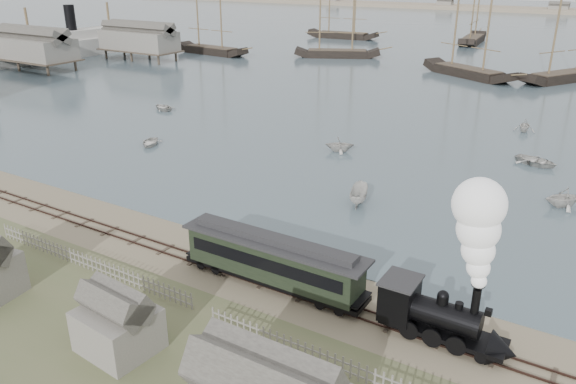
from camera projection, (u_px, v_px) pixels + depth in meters
The scene contains 24 objects.
ground at pixel (224, 252), 41.77m from camera, with size 600.00×600.00×0.00m, color gray.
harbor_water at pixel (556, 32), 175.91m from camera, with size 600.00×336.00×0.06m, color #41525D.
rail_track at pixel (207, 263), 40.18m from camera, with size 120.00×1.80×0.16m.
picket_fence_west at pixel (89, 270), 39.40m from camera, with size 19.00×0.10×1.20m, color slate, non-canonical shape.
picket_fence_east at pixel (325, 368), 29.80m from camera, with size 15.00×0.10×1.20m, color slate, non-canonical shape.
shed_mid at pixel (121, 348), 31.34m from camera, with size 4.00×3.50×3.60m, color slate, non-canonical shape.
western_wharf at pixel (37, 52), 108.62m from camera, with size 36.00×56.00×8.00m, color slate, non-canonical shape.
locomotive at pixel (464, 278), 29.87m from camera, with size 7.71×2.88×9.61m.
passenger_coach at pixel (273, 259), 36.67m from camera, with size 13.21×2.55×3.21m.
beached_dinghy at pixel (253, 256), 40.31m from camera, with size 4.31×3.08×0.89m, color beige.
steamship at pixel (72, 30), 129.16m from camera, with size 51.44×8.57×11.25m, color beige, non-canonical shape.
rowboat_0 at pixel (150, 142), 66.04m from camera, with size 3.50×2.50×0.72m, color beige.
rowboat_1 at pixel (340, 144), 63.68m from camera, with size 3.25×2.81×1.71m, color beige.
rowboat_2 at pixel (358, 195), 49.89m from camera, with size 3.91×1.47×1.51m, color beige.
rowboat_3 at pixel (536, 161), 59.55m from camera, with size 4.42×3.16×0.92m, color beige.
rowboat_4 at pixel (564, 197), 49.15m from camera, with size 3.46×2.99×1.82m, color beige.
rowboat_6 at pixel (163, 107), 82.16m from camera, with size 3.76×2.69×0.78m, color beige.
rowboat_7 at pixel (525, 125), 71.32m from camera, with size 3.01×2.60×1.59m, color beige.
schooner_0 at pixel (210, 10), 129.13m from camera, with size 19.78×4.56×20.00m, color black, non-canonical shape.
schooner_1 at pixel (339, 12), 124.38m from camera, with size 19.26×4.45×20.00m, color black, non-canonical shape.
schooner_2 at pixel (474, 22), 102.49m from camera, with size 20.24×4.67×20.00m, color black, non-canonical shape.
schooner_3 at pixel (573, 24), 98.25m from camera, with size 19.44×4.49×20.00m, color black, non-canonical shape.
schooner_6 at pixel (344, 2), 156.89m from camera, with size 20.45×4.72×20.00m, color black, non-canonical shape.
schooner_7 at pixel (477, 4), 147.52m from camera, with size 21.10×4.87×20.00m, color black, non-canonical shape.
Camera 1 is at (23.42, -29.02, 19.94)m, focal length 35.00 mm.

